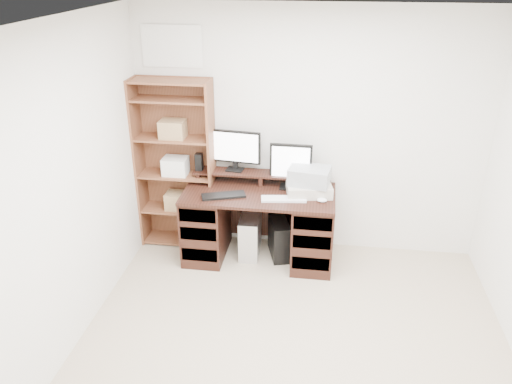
% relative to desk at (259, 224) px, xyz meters
% --- Properties ---
extents(room, '(3.54, 4.04, 2.54)m').
position_rel_desk_xyz_m(room, '(0.45, -1.64, 0.86)').
color(room, tan).
rests_on(room, ground).
extents(desk, '(1.50, 0.70, 0.75)m').
position_rel_desk_xyz_m(desk, '(0.00, 0.00, 0.00)').
color(desk, black).
rests_on(desk, ground).
extents(riser_shelf, '(1.40, 0.22, 0.12)m').
position_rel_desk_xyz_m(riser_shelf, '(-0.00, 0.21, 0.45)').
color(riser_shelf, black).
rests_on(riser_shelf, desk).
extents(monitor_wide, '(0.53, 0.15, 0.42)m').
position_rel_desk_xyz_m(monitor_wide, '(-0.28, 0.25, 0.71)').
color(monitor_wide, black).
rests_on(monitor_wide, riser_shelf).
extents(monitor_small, '(0.42, 0.16, 0.46)m').
position_rel_desk_xyz_m(monitor_small, '(0.29, 0.16, 0.61)').
color(monitor_small, black).
rests_on(monitor_small, desk).
extents(speaker, '(0.07, 0.07, 0.18)m').
position_rel_desk_xyz_m(speaker, '(-0.65, 0.19, 0.57)').
color(speaker, black).
rests_on(speaker, riser_shelf).
extents(keyboard_black, '(0.44, 0.27, 0.02)m').
position_rel_desk_xyz_m(keyboard_black, '(-0.33, -0.15, 0.37)').
color(keyboard_black, black).
rests_on(keyboard_black, desk).
extents(keyboard_white, '(0.44, 0.18, 0.02)m').
position_rel_desk_xyz_m(keyboard_white, '(0.26, -0.14, 0.37)').
color(keyboard_white, silver).
rests_on(keyboard_white, desk).
extents(mouse, '(0.10, 0.07, 0.04)m').
position_rel_desk_xyz_m(mouse, '(0.62, -0.13, 0.38)').
color(mouse, white).
rests_on(mouse, desk).
extents(printer, '(0.48, 0.39, 0.11)m').
position_rel_desk_xyz_m(printer, '(0.49, 0.03, 0.41)').
color(printer, '#BCB2A4').
rests_on(printer, desk).
extents(basket, '(0.43, 0.33, 0.17)m').
position_rel_desk_xyz_m(basket, '(0.49, 0.03, 0.55)').
color(basket, '#969BA0').
rests_on(basket, printer).
extents(tower_silver, '(0.21, 0.45, 0.44)m').
position_rel_desk_xyz_m(tower_silver, '(-0.10, 0.06, -0.17)').
color(tower_silver, silver).
rests_on(tower_silver, ground).
extents(tower_black, '(0.28, 0.43, 0.40)m').
position_rel_desk_xyz_m(tower_black, '(0.20, 0.06, -0.19)').
color(tower_black, black).
rests_on(tower_black, ground).
extents(bookshelf, '(0.80, 0.30, 1.80)m').
position_rel_desk_xyz_m(bookshelf, '(-0.90, 0.21, 0.53)').
color(bookshelf, brown).
rests_on(bookshelf, ground).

